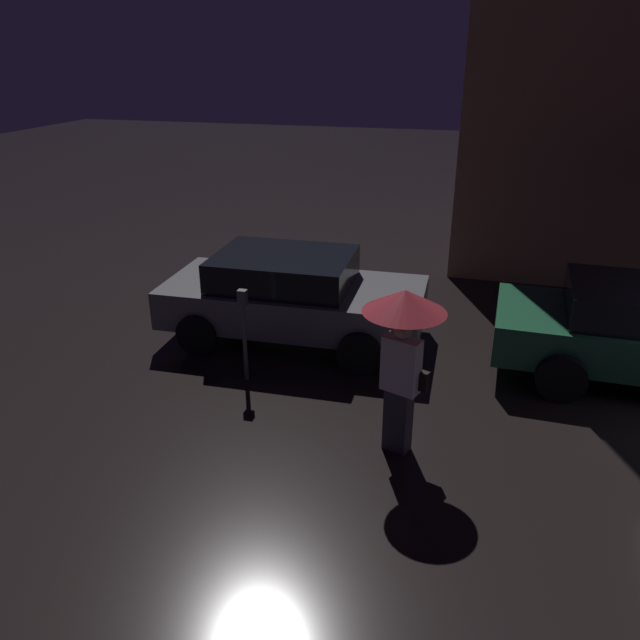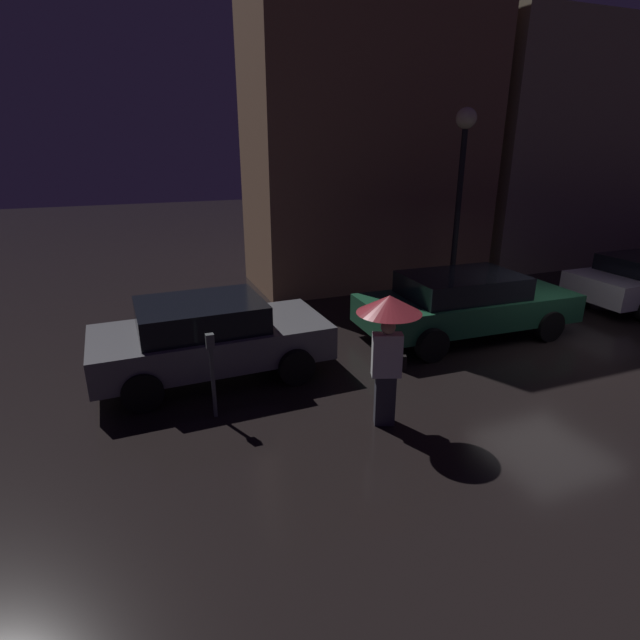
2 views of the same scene
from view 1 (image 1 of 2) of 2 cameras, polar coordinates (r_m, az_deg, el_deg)
The scene contains 3 objects.
parked_car_grey at distance 9.89m, azimuth -2.60°, elevation 2.33°, with size 4.10×2.07×1.39m.
pedestrian_with_umbrella at distance 6.79m, azimuth 7.63°, elevation -1.04°, with size 0.92×0.92×2.00m.
parking_meter at distance 8.61m, azimuth -6.97°, elevation -0.51°, with size 0.12×0.10×1.35m.
Camera 1 is at (-4.02, -7.36, 4.34)m, focal length 35.00 mm.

